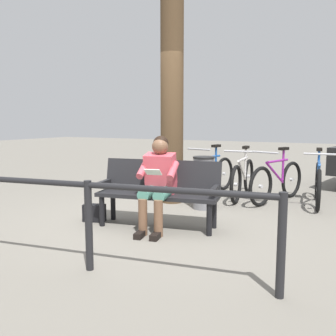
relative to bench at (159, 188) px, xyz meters
name	(u,v)px	position (x,y,z in m)	size (l,w,h in m)	color
ground_plane	(151,222)	(0.18, -0.08, -0.51)	(40.00, 40.00, 0.00)	slate
bench	(159,188)	(0.00, 0.00, 0.00)	(1.66, 0.76, 0.87)	black
person_reading	(158,178)	(-0.07, 0.15, 0.16)	(0.54, 0.81, 1.20)	#D84C59
handbag	(94,213)	(0.90, 0.25, -0.39)	(0.30, 0.14, 0.24)	black
tree_trunk	(172,90)	(0.51, -1.37, 1.40)	(0.38, 0.38, 3.81)	#4C3823
litter_bin	(203,183)	(-0.16, -1.15, -0.09)	(0.34, 0.34, 0.83)	slate
bicycle_orange	(318,183)	(-1.74, -2.31, -0.15)	(0.48, 1.68, 0.94)	black
bicycle_green	(277,181)	(-1.10, -2.20, -0.15)	(0.66, 1.61, 0.94)	black
bicycle_red	(243,178)	(-0.49, -2.23, -0.15)	(0.48, 1.68, 0.94)	black
bicycle_silver	(211,175)	(0.17, -2.34, -0.15)	(0.51, 1.66, 0.94)	black
railing_fence	(88,207)	(-0.13, 1.60, 0.10)	(3.45, 0.59, 0.85)	black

